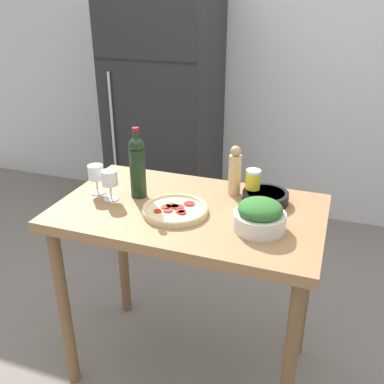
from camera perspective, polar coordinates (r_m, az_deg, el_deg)
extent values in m
plane|color=slate|center=(2.41, -0.29, -21.99)|extent=(14.00, 14.00, 0.00)
cube|color=silver|center=(3.57, 10.84, 17.05)|extent=(6.40, 0.06, 2.60)
cube|color=black|center=(3.47, -3.62, 11.05)|extent=(0.79, 0.69, 1.87)
cube|color=black|center=(3.08, -6.48, 16.98)|extent=(0.77, 0.01, 0.01)
cylinder|color=#B2B2B7|center=(3.30, -10.54, 8.27)|extent=(0.02, 0.02, 0.84)
cube|color=olive|center=(1.86, -0.35, -2.74)|extent=(1.14, 0.68, 0.05)
cylinder|color=brown|center=(2.13, -16.65, -14.88)|extent=(0.06, 0.06, 0.87)
cylinder|color=brown|center=(1.83, 12.80, -22.14)|extent=(0.06, 0.06, 0.87)
cylinder|color=brown|center=(2.50, -9.25, -7.40)|extent=(0.06, 0.06, 0.87)
cylinder|color=brown|center=(2.26, 14.82, -11.94)|extent=(0.06, 0.06, 0.87)
cylinder|color=black|center=(1.93, -7.23, 2.52)|extent=(0.07, 0.07, 0.23)
sphere|color=black|center=(1.88, -7.44, 6.16)|extent=(0.07, 0.07, 0.07)
cylinder|color=black|center=(1.87, -7.49, 7.10)|extent=(0.03, 0.03, 0.06)
cylinder|color=maroon|center=(1.86, -7.56, 8.27)|extent=(0.03, 0.03, 0.02)
cylinder|color=silver|center=(1.96, -10.70, -0.87)|extent=(0.07, 0.07, 0.00)
cylinder|color=silver|center=(1.95, -10.78, 0.05)|extent=(0.01, 0.01, 0.07)
cylinder|color=white|center=(1.92, -10.94, 1.85)|extent=(0.07, 0.07, 0.07)
cylinder|color=maroon|center=(1.93, -10.87, 1.12)|extent=(0.06, 0.06, 0.01)
cylinder|color=silver|center=(2.04, -12.42, -0.02)|extent=(0.07, 0.07, 0.00)
cylinder|color=silver|center=(2.02, -12.51, 0.87)|extent=(0.01, 0.01, 0.07)
cylinder|color=white|center=(2.00, -12.68, 2.62)|extent=(0.07, 0.07, 0.07)
cylinder|color=maroon|center=(2.01, -12.61, 1.92)|extent=(0.06, 0.06, 0.01)
cylinder|color=tan|center=(1.95, 5.71, 2.27)|extent=(0.06, 0.06, 0.19)
sphere|color=tan|center=(1.91, 5.85, 5.46)|extent=(0.05, 0.05, 0.05)
cylinder|color=silver|center=(1.69, 8.96, -3.84)|extent=(0.21, 0.21, 0.07)
ellipsoid|color=#2D6628|center=(1.67, 9.08, -2.24)|extent=(0.18, 0.18, 0.07)
cylinder|color=#DBC189|center=(1.81, -2.27, -2.51)|extent=(0.28, 0.28, 0.02)
torus|color=#DBC189|center=(1.80, -2.28, -2.22)|extent=(0.28, 0.28, 0.02)
cylinder|color=red|center=(1.79, -3.22, -2.45)|extent=(0.04, 0.04, 0.01)
cylinder|color=#AF1D1D|center=(1.82, -2.31, -1.93)|extent=(0.03, 0.03, 0.01)
cylinder|color=#AB2410|center=(1.81, -3.45, -2.02)|extent=(0.04, 0.04, 0.01)
cylinder|color=#AF2219|center=(1.78, -1.54, -2.57)|extent=(0.04, 0.04, 0.01)
cylinder|color=#AF1718|center=(1.81, -1.85, -2.03)|extent=(0.05, 0.05, 0.01)
cylinder|color=#B61716|center=(1.77, -1.39, -2.76)|extent=(0.03, 0.03, 0.01)
cylinder|color=#AC220B|center=(1.78, -4.60, -2.56)|extent=(0.03, 0.03, 0.01)
cylinder|color=#AD260A|center=(1.82, -2.78, -1.85)|extent=(0.05, 0.05, 0.01)
cylinder|color=red|center=(1.84, -0.24, -1.55)|extent=(0.05, 0.05, 0.01)
cylinder|color=yellow|center=(1.93, 8.09, 0.84)|extent=(0.07, 0.07, 0.13)
cylinder|color=white|center=(1.90, 8.21, 2.74)|extent=(0.07, 0.07, 0.01)
cylinder|color=black|center=(1.92, 9.76, -0.69)|extent=(0.20, 0.20, 0.05)
cylinder|color=black|center=(1.91, 9.77, -0.56)|extent=(0.17, 0.17, 0.04)
cube|color=black|center=(1.76, 10.25, -2.54)|extent=(0.06, 0.12, 0.02)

